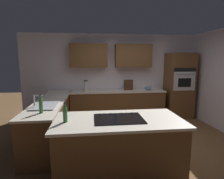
{
  "coord_description": "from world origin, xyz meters",
  "views": [
    {
      "loc": [
        0.9,
        3.73,
        1.82
      ],
      "look_at": [
        0.33,
        -1.17,
        1.02
      ],
      "focal_mm": 29.57,
      "sensor_mm": 36.0,
      "label": 1
    }
  ],
  "objects_px": {
    "cooktop": "(119,118)",
    "blender": "(86,86)",
    "mixing_bowl": "(148,88)",
    "sink_unit": "(45,105)",
    "wall_oven": "(179,86)",
    "oil_bottle": "(65,114)",
    "spice_rack": "(128,85)",
    "dish_soap_bottle": "(41,105)"
  },
  "relations": [
    {
      "from": "mixing_bowl",
      "to": "sink_unit",
      "type": "bearing_deg",
      "value": 32.94
    },
    {
      "from": "mixing_bowl",
      "to": "spice_rack",
      "type": "relative_size",
      "value": 0.68
    },
    {
      "from": "spice_rack",
      "to": "mixing_bowl",
      "type": "bearing_deg",
      "value": 172.48
    },
    {
      "from": "sink_unit",
      "to": "spice_rack",
      "type": "height_order",
      "value": "spice_rack"
    },
    {
      "from": "dish_soap_bottle",
      "to": "sink_unit",
      "type": "bearing_deg",
      "value": -83.05
    },
    {
      "from": "spice_rack",
      "to": "dish_soap_bottle",
      "type": "bearing_deg",
      "value": 48.64
    },
    {
      "from": "sink_unit",
      "to": "mixing_bowl",
      "type": "xyz_separation_m",
      "value": [
        -2.68,
        -1.74,
        0.04
      ]
    },
    {
      "from": "dish_soap_bottle",
      "to": "blender",
      "type": "bearing_deg",
      "value": -108.0
    },
    {
      "from": "spice_rack",
      "to": "dish_soap_bottle",
      "type": "relative_size",
      "value": 0.93
    },
    {
      "from": "blender",
      "to": "sink_unit",
      "type": "bearing_deg",
      "value": 65.84
    },
    {
      "from": "sink_unit",
      "to": "cooktop",
      "type": "height_order",
      "value": "sink_unit"
    },
    {
      "from": "sink_unit",
      "to": "dish_soap_bottle",
      "type": "xyz_separation_m",
      "value": [
        -0.06,
        0.48,
        0.12
      ]
    },
    {
      "from": "wall_oven",
      "to": "oil_bottle",
      "type": "xyz_separation_m",
      "value": [
        3.14,
        2.74,
        0.01
      ]
    },
    {
      "from": "wall_oven",
      "to": "spice_rack",
      "type": "xyz_separation_m",
      "value": [
        1.6,
        -0.08,
        0.04
      ]
    },
    {
      "from": "mixing_bowl",
      "to": "wall_oven",
      "type": "bearing_deg",
      "value": 179.71
    },
    {
      "from": "cooktop",
      "to": "dish_soap_bottle",
      "type": "bearing_deg",
      "value": -20.35
    },
    {
      "from": "dish_soap_bottle",
      "to": "oil_bottle",
      "type": "height_order",
      "value": "dish_soap_bottle"
    },
    {
      "from": "sink_unit",
      "to": "blender",
      "type": "relative_size",
      "value": 2.2
    },
    {
      "from": "cooktop",
      "to": "mixing_bowl",
      "type": "distance_m",
      "value": 3.0
    },
    {
      "from": "cooktop",
      "to": "spice_rack",
      "type": "bearing_deg",
      "value": -104.68
    },
    {
      "from": "cooktop",
      "to": "mixing_bowl",
      "type": "relative_size",
      "value": 3.63
    },
    {
      "from": "blender",
      "to": "oil_bottle",
      "type": "bearing_deg",
      "value": 85.03
    },
    {
      "from": "sink_unit",
      "to": "cooktop",
      "type": "distance_m",
      "value": 1.66
    },
    {
      "from": "sink_unit",
      "to": "blender",
      "type": "distance_m",
      "value": 1.91
    },
    {
      "from": "cooktop",
      "to": "dish_soap_bottle",
      "type": "xyz_separation_m",
      "value": [
        1.29,
        -0.48,
        0.13
      ]
    },
    {
      "from": "wall_oven",
      "to": "spice_rack",
      "type": "height_order",
      "value": "wall_oven"
    },
    {
      "from": "cooktop",
      "to": "dish_soap_bottle",
      "type": "distance_m",
      "value": 1.39
    },
    {
      "from": "cooktop",
      "to": "mixing_bowl",
      "type": "bearing_deg",
      "value": -116.21
    },
    {
      "from": "sink_unit",
      "to": "oil_bottle",
      "type": "distance_m",
      "value": 1.15
    },
    {
      "from": "wall_oven",
      "to": "mixing_bowl",
      "type": "xyz_separation_m",
      "value": [
        1.0,
        -0.01,
        -0.05
      ]
    },
    {
      "from": "mixing_bowl",
      "to": "oil_bottle",
      "type": "xyz_separation_m",
      "value": [
        2.14,
        2.75,
        0.06
      ]
    },
    {
      "from": "sink_unit",
      "to": "cooktop",
      "type": "xyz_separation_m",
      "value": [
        -1.35,
        0.96,
        -0.01
      ]
    },
    {
      "from": "dish_soap_bottle",
      "to": "spice_rack",
      "type": "bearing_deg",
      "value": -131.36
    },
    {
      "from": "sink_unit",
      "to": "mixing_bowl",
      "type": "height_order",
      "value": "sink_unit"
    },
    {
      "from": "blender",
      "to": "dish_soap_bottle",
      "type": "distance_m",
      "value": 2.33
    },
    {
      "from": "wall_oven",
      "to": "mixing_bowl",
      "type": "bearing_deg",
      "value": -0.29
    },
    {
      "from": "sink_unit",
      "to": "mixing_bowl",
      "type": "distance_m",
      "value": 3.19
    },
    {
      "from": "wall_oven",
      "to": "dish_soap_bottle",
      "type": "relative_size",
      "value": 6.04
    },
    {
      "from": "sink_unit",
      "to": "spice_rack",
      "type": "distance_m",
      "value": 2.76
    },
    {
      "from": "cooktop",
      "to": "blender",
      "type": "height_order",
      "value": "blender"
    },
    {
      "from": "spice_rack",
      "to": "sink_unit",
      "type": "bearing_deg",
      "value": 41.12
    },
    {
      "from": "spice_rack",
      "to": "blender",
      "type": "bearing_deg",
      "value": 3.49
    }
  ]
}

